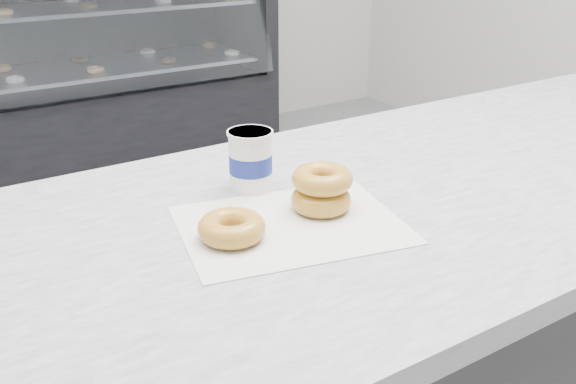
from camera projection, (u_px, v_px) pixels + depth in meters
The scene contains 5 objects.
display_case at pixel (51, 89), 3.41m from camera, with size 2.40×0.74×1.25m.
wax_paper at pixel (291, 225), 1.00m from camera, with size 0.34×0.26×0.00m, color silver.
donut_single at pixel (232, 228), 0.95m from camera, with size 0.10×0.10×0.04m, color #C68936.
donut_stack at pixel (322, 189), 1.04m from camera, with size 0.14×0.14×0.07m.
coffee_cup at pixel (251, 160), 1.11m from camera, with size 0.08×0.08×0.11m.
Camera 1 is at (-0.75, -1.38, 1.35)m, focal length 40.00 mm.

